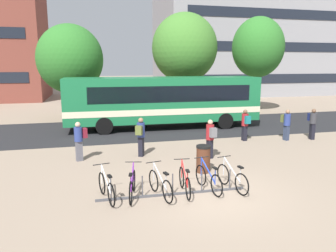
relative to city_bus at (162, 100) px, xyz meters
name	(u,v)px	position (x,y,z in m)	size (l,w,h in m)	color
ground	(211,193)	(-0.78, -10.63, -1.78)	(200.00, 200.00, 0.00)	gray
bus_lane_asphalt	(150,128)	(-0.78, 0.00, -1.77)	(80.00, 7.20, 0.01)	#232326
city_bus	(162,100)	(0.00, 0.00, 0.00)	(12.07, 2.77, 3.20)	#196B3D
bike_rack	(173,192)	(-2.02, -10.51, -1.68)	(4.73, 0.18, 0.70)	#47474C
parked_bicycle_white_0	(106,188)	(-4.04, -10.40, -1.39)	(0.57, 1.69, 0.99)	black
parked_bicycle_purple_1	(132,186)	(-3.26, -10.40, -1.39)	(0.58, 1.69, 0.99)	black
parked_bicycle_silver_2	(160,185)	(-2.42, -10.56, -1.39)	(0.57, 1.69, 0.99)	black
parked_bicycle_red_3	(185,182)	(-1.62, -10.47, -1.39)	(0.52, 1.72, 0.99)	black
parked_bicycle_blue_4	(208,179)	(-0.81, -10.43, -1.39)	(0.52, 1.71, 0.99)	black
parked_bicycle_silver_5	(232,178)	(-0.03, -10.52, -1.39)	(0.53, 1.70, 0.99)	black
commuter_teal_pack_0	(245,123)	(3.50, -4.42, -0.82)	(0.37, 0.55, 1.67)	black
commuter_navy_pack_1	(313,122)	(7.17, -4.97, -0.81)	(0.37, 0.55, 1.67)	black
commuter_grey_pack_2	(210,136)	(0.54, -7.05, -0.80)	(0.40, 0.57, 1.70)	black
commuter_olive_pack_3	(141,134)	(-2.32, -6.05, -0.78)	(0.52, 0.60, 1.73)	black
commuter_olive_pack_4	(287,123)	(5.70, -4.81, -0.83)	(0.41, 0.57, 1.65)	#2D3851
commuter_maroon_pack_5	(79,139)	(-4.91, -6.07, -0.82)	(0.59, 0.45, 1.66)	#565660
trash_bin	(203,159)	(-0.36, -8.66, -1.26)	(0.55, 0.55, 1.03)	#4C2819
street_tree_0	(258,47)	(9.24, 5.07, 3.56)	(4.23, 4.23, 7.81)	brown
street_tree_1	(70,59)	(-5.68, 5.03, 2.57)	(4.71, 4.71, 6.83)	brown
street_tree_2	(185,48)	(2.95, 5.13, 3.46)	(5.09, 5.09, 7.92)	brown
building_right_wing	(257,9)	(17.85, 21.39, 9.45)	(26.28, 12.09, 22.45)	gray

